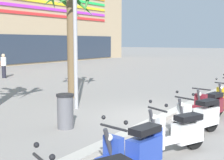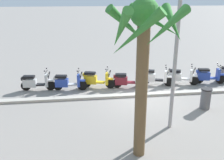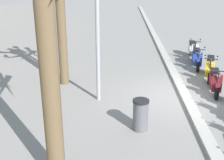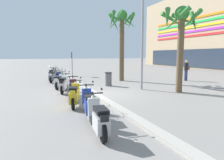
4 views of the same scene
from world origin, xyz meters
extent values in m
plane|color=gray|center=(0.00, 0.00, 0.00)|extent=(200.00, 200.00, 0.00)
cube|color=#ADA89E|center=(0.00, -0.06, 0.06)|extent=(60.00, 0.36, 0.12)
cylinder|color=black|center=(-0.19, -1.16, 0.26)|extent=(0.53, 0.19, 0.52)
cylinder|color=black|center=(1.05, -1.38, 0.26)|extent=(0.53, 0.19, 0.52)
cube|color=maroon|center=(0.38, -1.26, 0.32)|extent=(0.64, 0.38, 0.08)
cube|color=maroon|center=(0.83, -1.34, 0.41)|extent=(0.73, 0.44, 0.41)
cube|color=black|center=(0.85, -1.35, 0.74)|extent=(0.64, 0.40, 0.12)
cube|color=maroon|center=(-0.01, -1.19, 0.55)|extent=(0.20, 0.36, 0.66)
cube|color=maroon|center=(-0.19, -1.16, 0.55)|extent=(0.34, 0.21, 0.08)
cylinder|color=#333338|center=(-0.09, -1.18, 0.70)|extent=(0.29, 0.12, 0.69)
cylinder|color=black|center=(-0.01, -1.19, 1.02)|extent=(0.14, 0.56, 0.04)
sphere|color=white|center=(-0.11, -1.17, 0.88)|extent=(0.12, 0.12, 0.12)
cube|color=maroon|center=(1.13, -1.40, 0.64)|extent=(0.27, 0.24, 0.16)
cylinder|color=black|center=(1.43, -1.33, 0.26)|extent=(0.53, 0.24, 0.52)
cylinder|color=black|center=(2.70, -1.70, 0.26)|extent=(0.53, 0.24, 0.52)
cube|color=gold|center=(2.01, -1.50, 0.32)|extent=(0.65, 0.44, 0.08)
cube|color=gold|center=(2.49, -1.64, 0.45)|extent=(0.74, 0.50, 0.45)
cube|color=black|center=(2.51, -1.64, 0.81)|extent=(0.66, 0.46, 0.12)
cube|color=gold|center=(1.60, -1.38, 0.55)|extent=(0.23, 0.37, 0.66)
cube|color=gold|center=(1.43, -1.33, 0.55)|extent=(0.35, 0.24, 0.08)
cylinder|color=#333338|center=(1.52, -1.36, 0.70)|extent=(0.29, 0.15, 0.69)
cylinder|color=black|center=(1.60, -1.38, 1.02)|extent=(0.20, 0.55, 0.04)
sphere|color=white|center=(1.50, -1.35, 0.88)|extent=(0.12, 0.12, 0.12)
cube|color=gold|center=(2.77, -1.72, 0.71)|extent=(0.29, 0.26, 0.16)
sphere|color=black|center=(1.55, -1.61, 1.14)|extent=(0.07, 0.07, 0.07)
sphere|color=black|center=(1.69, -1.15, 1.14)|extent=(0.07, 0.07, 0.07)
cylinder|color=black|center=(2.95, -1.24, 0.26)|extent=(0.53, 0.17, 0.52)
cylinder|color=black|center=(4.24, -1.42, 0.26)|extent=(0.53, 0.17, 0.52)
cube|color=silver|center=(3.54, -1.33, 0.32)|extent=(0.63, 0.36, 0.08)
cube|color=#233D9E|center=(4.02, -1.39, 0.42)|extent=(0.72, 0.41, 0.43)
cube|color=black|center=(4.04, -1.40, 0.77)|extent=(0.64, 0.38, 0.12)
cube|color=#233D9E|center=(3.12, -1.27, 0.55)|extent=(0.19, 0.36, 0.66)
cube|color=#233D9E|center=(2.95, -1.24, 0.55)|extent=(0.34, 0.20, 0.08)
cylinder|color=#333338|center=(3.04, -1.25, 0.70)|extent=(0.29, 0.11, 0.69)
cylinder|color=black|center=(3.12, -1.27, 1.02)|extent=(0.12, 0.56, 0.04)
sphere|color=white|center=(3.02, -1.25, 0.88)|extent=(0.12, 0.12, 0.12)
cube|color=silver|center=(4.32, -1.44, 0.67)|extent=(0.27, 0.23, 0.16)
sphere|color=black|center=(3.11, -1.51, 1.14)|extent=(0.07, 0.07, 0.07)
sphere|color=black|center=(3.18, -1.03, 1.14)|extent=(0.07, 0.07, 0.07)
cylinder|color=black|center=(4.63, -1.47, 0.26)|extent=(0.53, 0.15, 0.52)
cylinder|color=black|center=(5.93, -1.59, 0.26)|extent=(0.53, 0.15, 0.52)
cube|color=black|center=(5.23, -1.52, 0.32)|extent=(0.62, 0.33, 0.08)
cube|color=silver|center=(5.71, -1.57, 0.42)|extent=(0.71, 0.38, 0.42)
cube|color=black|center=(5.73, -1.57, 0.76)|extent=(0.62, 0.35, 0.12)
cube|color=silver|center=(4.81, -1.49, 0.55)|extent=(0.17, 0.35, 0.66)
cube|color=silver|center=(4.63, -1.47, 0.55)|extent=(0.33, 0.19, 0.08)
cylinder|color=#333338|center=(4.73, -1.48, 0.70)|extent=(0.29, 0.10, 0.69)
cylinder|color=black|center=(4.81, -1.49, 1.02)|extent=(0.09, 0.56, 0.04)
sphere|color=white|center=(4.71, -1.48, 0.88)|extent=(0.12, 0.12, 0.12)
cube|color=black|center=(6.01, -1.60, 0.66)|extent=(0.26, 0.22, 0.16)
sphere|color=black|center=(4.81, -1.73, 1.14)|extent=(0.07, 0.07, 0.07)
sphere|color=black|center=(4.85, -1.25, 1.14)|extent=(0.07, 0.07, 0.07)
cylinder|color=brown|center=(-4.66, 3.74, 2.64)|extent=(0.39, 0.39, 5.28)
cylinder|color=brown|center=(1.24, 4.67, 2.21)|extent=(0.36, 0.36, 4.42)
cylinder|color=#56565B|center=(-2.48, 1.74, 0.45)|extent=(0.44, 0.44, 0.90)
cylinder|color=black|center=(-2.48, 1.74, 0.92)|extent=(0.48, 0.48, 0.06)
cylinder|color=#939399|center=(-0.35, 3.13, 3.31)|extent=(0.14, 0.14, 6.63)
camera|label=1|loc=(-8.82, -3.96, 2.37)|focal=50.73mm
camera|label=2|loc=(2.98, 11.39, 4.88)|focal=40.13mm
camera|label=3|loc=(-10.05, 2.31, 4.35)|focal=46.66mm
camera|label=4|loc=(10.40, -3.14, 2.15)|focal=32.17mm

